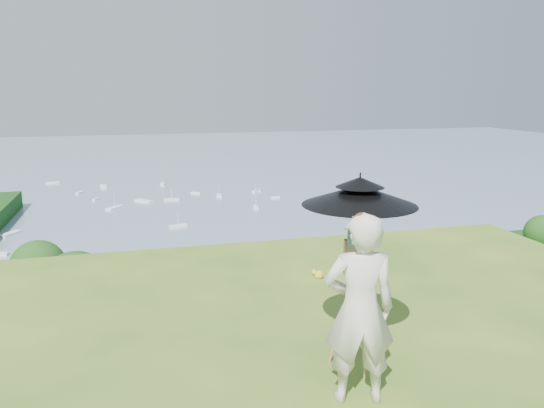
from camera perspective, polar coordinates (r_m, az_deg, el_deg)
name	(u,v)px	position (r m, az deg, el deg)	size (l,w,h in m)	color
shoreline_tier	(144,348)	(86.72, -13.55, -14.80)	(170.00, 28.00, 8.00)	#706B59
bay_water	(133,174)	(245.32, -14.75, 3.13)	(700.00, 700.00, 0.00)	#6F879F
slope_trees	(147,336)	(41.56, -13.30, -13.60)	(110.00, 50.00, 6.00)	#1C4815
harbor_town	(142,308)	(84.01, -13.78, -10.84)	(110.00, 22.00, 5.00)	silver
moored_boats	(92,214)	(167.99, -18.75, -1.03)	(140.00, 140.00, 0.70)	white
painter	(359,309)	(4.95, 9.39, -11.12)	(0.66, 0.43, 1.80)	beige
field_easel	(357,299)	(5.57, 9.09, -10.06)	(0.57, 0.57, 1.50)	#A96A47
sun_umbrella	(359,213)	(5.33, 9.33, -1.01)	(1.15, 1.15, 0.82)	black
painter_cap	(363,218)	(4.68, 9.74, -1.51)	(0.19, 0.23, 0.10)	#BD6778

